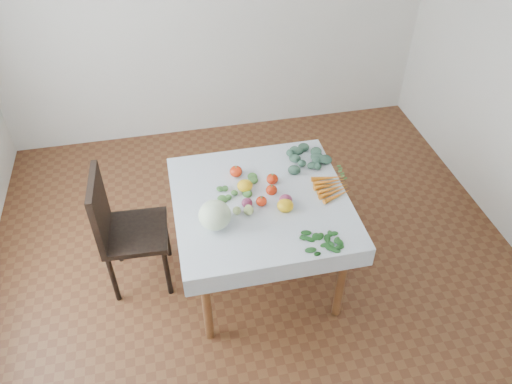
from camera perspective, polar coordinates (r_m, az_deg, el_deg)
The scene contains 18 objects.
ground at distance 3.78m, azimuth 0.49°, elevation -9.36°, with size 4.00×4.00×0.00m, color brown.
table at distance 3.30m, azimuth 0.56°, elevation -2.17°, with size 1.00×1.00×0.75m.
tablecloth at distance 3.23m, azimuth 0.57°, elevation -0.89°, with size 1.12×1.12×0.01m, color white.
chair at distance 3.48m, azimuth -15.25°, elevation -3.70°, with size 0.45×0.45×0.95m.
cabbage at distance 3.00m, azimuth -4.72°, elevation -2.66°, with size 0.20×0.20×0.18m, color #DEF2CB.
tomato_a at distance 3.17m, azimuth 0.63°, elevation -1.06°, with size 0.07×0.07×0.06m, color red.
tomato_b at distance 3.39m, azimuth -2.30°, elevation 2.36°, with size 0.09×0.09×0.08m, color red.
tomato_c at distance 3.25m, azimuth 1.79°, elevation 0.22°, with size 0.08×0.08×0.07m, color red.
tomato_d at distance 3.33m, azimuth 1.86°, elevation 1.50°, with size 0.08×0.08×0.07m, color red.
heirloom_back at distance 3.27m, azimuth -1.27°, elevation 0.73°, with size 0.10×0.10×0.07m, color yellow.
heirloom_front at distance 3.13m, azimuth 3.36°, elevation -1.55°, with size 0.11×0.11×0.07m, color yellow.
onion_a at distance 3.16m, azimuth -1.04°, elevation -1.27°, with size 0.07×0.07×0.06m, color #581931.
onion_b at distance 3.17m, azimuth 3.41°, elevation -0.95°, with size 0.09×0.09×0.07m, color #581931.
tomatillo_cluster at distance 3.11m, azimuth -1.90°, elevation -2.24°, with size 0.13×0.11×0.05m.
carrot_bunch at distance 3.33m, azimuth 8.60°, elevation 0.60°, with size 0.23×0.26×0.03m.
kale_bunch at distance 3.55m, azimuth 5.89°, elevation 3.96°, with size 0.35×0.28×0.04m.
basil_bunch at distance 2.98m, azimuth 7.73°, elevation -5.71°, with size 0.28×0.20×0.01m.
dill_bunch at distance 3.29m, azimuth -2.18°, elevation 0.50°, with size 0.25×0.19×0.03m.
Camera 1 is at (-0.53, -2.33, 2.93)m, focal length 35.00 mm.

